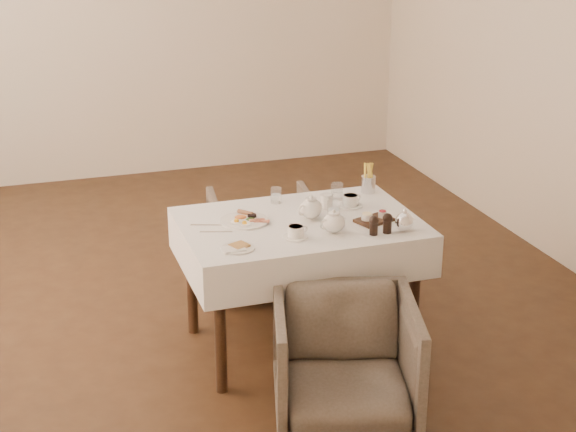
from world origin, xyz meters
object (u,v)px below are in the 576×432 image
(armchair_near, at_px, (345,362))
(teapot_centre, at_px, (311,207))
(armchair_far, at_px, (264,241))
(breakfast_plate, at_px, (245,220))
(table, at_px, (300,241))

(armchair_near, xyz_separation_m, teapot_centre, (0.10, 0.79, 0.51))
(armchair_near, height_order, armchair_far, armchair_near)
(breakfast_plate, height_order, teapot_centre, teapot_centre)
(armchair_far, xyz_separation_m, breakfast_plate, (-0.33, -0.75, 0.46))
(table, bearing_deg, armchair_far, 87.09)
(teapot_centre, bearing_deg, breakfast_plate, 143.70)
(teapot_centre, bearing_deg, table, 169.07)
(table, xyz_separation_m, armchair_far, (0.04, 0.83, -0.33))
(armchair_near, height_order, teapot_centre, teapot_centre)
(breakfast_plate, distance_m, teapot_centre, 0.37)
(armchair_far, xyz_separation_m, teapot_centre, (0.03, -0.82, 0.52))
(table, height_order, armchair_near, table)
(breakfast_plate, relative_size, teapot_centre, 1.54)
(armchair_far, bearing_deg, table, 94.04)
(armchair_near, distance_m, breakfast_plate, 1.00)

